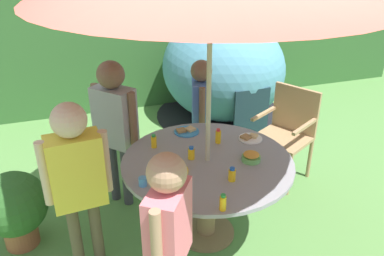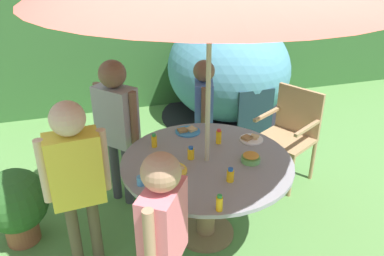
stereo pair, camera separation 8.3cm
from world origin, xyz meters
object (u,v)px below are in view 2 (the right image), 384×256
object	(u,v)px
potted_plant	(16,203)
snack_bowl	(251,158)
garden_table	(207,177)
juice_bottle_center_back	(154,141)
juice_bottle_near_right	(230,175)
juice_bottle_mid_left	(219,137)
plate_near_left	(251,139)
child_in_grey_shirt	(116,116)
juice_bottle_far_right	(219,203)
child_in_yellow_shirt	(75,169)
dome_tent	(228,69)
juice_bottle_far_left	(191,153)
child_in_pink_shirt	(163,226)
plate_mid_right	(170,170)
plate_center_front	(188,131)
wooden_chair	(291,129)
child_in_blue_shirt	(204,104)
cup_near	(141,181)

from	to	relation	value
potted_plant	snack_bowl	distance (m)	1.93
garden_table	juice_bottle_center_back	world-z (taller)	juice_bottle_center_back
juice_bottle_near_right	juice_bottle_mid_left	size ratio (longest dim) A/B	0.82
plate_near_left	juice_bottle_center_back	bearing A→B (deg)	171.80
child_in_grey_shirt	juice_bottle_far_right	distance (m)	1.40
garden_table	child_in_yellow_shirt	xyz separation A→B (m)	(-0.99, -0.09, 0.31)
dome_tent	juice_bottle_far_left	world-z (taller)	dome_tent
child_in_pink_shirt	plate_mid_right	distance (m)	0.73
plate_center_front	plate_near_left	bearing A→B (deg)	-31.81
wooden_chair	plate_near_left	distance (m)	0.80
plate_mid_right	juice_bottle_mid_left	size ratio (longest dim) A/B	1.96
wooden_chair	child_in_grey_shirt	distance (m)	1.77
child_in_blue_shirt	dome_tent	bearing A→B (deg)	165.97
dome_tent	cup_near	world-z (taller)	dome_tent
potted_plant	child_in_pink_shirt	size ratio (longest dim) A/B	0.51
garden_table	juice_bottle_far_right	xyz separation A→B (m)	(-0.12, -0.61, 0.22)
child_in_blue_shirt	juice_bottle_far_left	world-z (taller)	child_in_blue_shirt
snack_bowl	juice_bottle_far_left	world-z (taller)	juice_bottle_far_left
child_in_pink_shirt	plate_mid_right	world-z (taller)	child_in_pink_shirt
juice_bottle_center_back	juice_bottle_far_left	bearing A→B (deg)	-49.09
plate_near_left	juice_bottle_far_left	bearing A→B (deg)	-165.24
juice_bottle_near_right	juice_bottle_mid_left	bearing A→B (deg)	78.27
potted_plant	juice_bottle_center_back	distance (m)	1.22
child_in_blue_shirt	juice_bottle_mid_left	bearing A→B (deg)	8.63
plate_near_left	juice_bottle_center_back	size ratio (longest dim) A/B	1.74
garden_table	child_in_grey_shirt	bearing A→B (deg)	131.34
garden_table	juice_bottle_far_right	world-z (taller)	juice_bottle_far_right
child_in_yellow_shirt	snack_bowl	bearing A→B (deg)	-6.37
child_in_yellow_shirt	plate_near_left	distance (m)	1.50
snack_bowl	plate_mid_right	world-z (taller)	snack_bowl
potted_plant	child_in_blue_shirt	xyz separation A→B (m)	(1.79, 0.59, 0.42)
plate_mid_right	juice_bottle_mid_left	bearing A→B (deg)	32.35
plate_near_left	child_in_yellow_shirt	bearing A→B (deg)	-168.38
plate_mid_right	cup_near	world-z (taller)	cup_near
child_in_yellow_shirt	juice_bottle_far_right	distance (m)	1.02
child_in_pink_shirt	juice_bottle_far_right	size ratio (longest dim) A/B	11.03
plate_center_front	cup_near	size ratio (longest dim) A/B	3.39
juice_bottle_far_left	wooden_chair	bearing A→B (deg)	25.01
juice_bottle_far_left	juice_bottle_center_back	world-z (taller)	juice_bottle_center_back
plate_near_left	juice_bottle_far_right	world-z (taller)	juice_bottle_far_right
garden_table	wooden_chair	world-z (taller)	wooden_chair
child_in_blue_shirt	child_in_grey_shirt	xyz separation A→B (m)	(-0.90, -0.26, 0.10)
cup_near	garden_table	bearing A→B (deg)	18.46
child_in_blue_shirt	juice_bottle_center_back	bearing A→B (deg)	-29.00
juice_bottle_near_right	cup_near	world-z (taller)	juice_bottle_near_right
garden_table	dome_tent	world-z (taller)	dome_tent
child_in_yellow_shirt	juice_bottle_center_back	xyz separation A→B (m)	(0.63, 0.42, -0.09)
child_in_grey_shirt	juice_bottle_far_left	xyz separation A→B (m)	(0.50, -0.64, -0.11)
child_in_blue_shirt	plate_center_front	bearing A→B (deg)	-17.15
snack_bowl	plate_near_left	xyz separation A→B (m)	(0.15, 0.33, -0.02)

